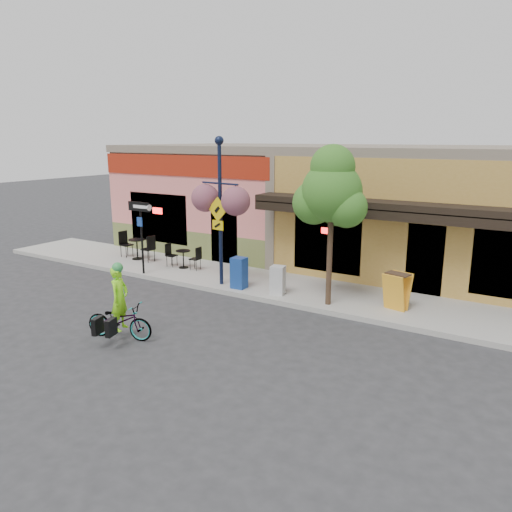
{
  "coord_description": "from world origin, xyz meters",
  "views": [
    {
      "loc": [
        7.76,
        -11.66,
        4.8
      ],
      "look_at": [
        0.22,
        0.5,
        1.4
      ],
      "focal_mm": 35.0,
      "sensor_mm": 36.0,
      "label": 1
    }
  ],
  "objects_px": {
    "cyclist_rider": "(120,308)",
    "lamp_post": "(220,212)",
    "newspaper_box_grey": "(278,280)",
    "building": "(341,202)",
    "bicycle": "(120,321)",
    "street_tree": "(331,226)",
    "one_way_sign": "(142,238)",
    "newspaper_box_blue": "(239,273)"
  },
  "relations": [
    {
      "from": "cyclist_rider",
      "to": "one_way_sign",
      "type": "distance_m",
      "value": 5.59
    },
    {
      "from": "lamp_post",
      "to": "street_tree",
      "type": "relative_size",
      "value": 1.04
    },
    {
      "from": "newspaper_box_blue",
      "to": "one_way_sign",
      "type": "bearing_deg",
      "value": -176.59
    },
    {
      "from": "building",
      "to": "newspaper_box_blue",
      "type": "xyz_separation_m",
      "value": [
        -0.7,
        -6.54,
        -1.6
      ]
    },
    {
      "from": "street_tree",
      "to": "cyclist_rider",
      "type": "bearing_deg",
      "value": -126.03
    },
    {
      "from": "newspaper_box_blue",
      "to": "street_tree",
      "type": "distance_m",
      "value": 3.52
    },
    {
      "from": "building",
      "to": "bicycle",
      "type": "distance_m",
      "value": 11.38
    },
    {
      "from": "newspaper_box_grey",
      "to": "lamp_post",
      "type": "bearing_deg",
      "value": 170.2
    },
    {
      "from": "bicycle",
      "to": "lamp_post",
      "type": "height_order",
      "value": "lamp_post"
    },
    {
      "from": "cyclist_rider",
      "to": "newspaper_box_blue",
      "type": "height_order",
      "value": "cyclist_rider"
    },
    {
      "from": "lamp_post",
      "to": "newspaper_box_grey",
      "type": "bearing_deg",
      "value": 8.09
    },
    {
      "from": "one_way_sign",
      "to": "street_tree",
      "type": "distance_m",
      "value": 6.96
    },
    {
      "from": "street_tree",
      "to": "one_way_sign",
      "type": "bearing_deg",
      "value": -177.14
    },
    {
      "from": "building",
      "to": "newspaper_box_grey",
      "type": "distance_m",
      "value": 6.68
    },
    {
      "from": "newspaper_box_blue",
      "to": "newspaper_box_grey",
      "type": "distance_m",
      "value": 1.35
    },
    {
      "from": "building",
      "to": "newspaper_box_grey",
      "type": "relative_size",
      "value": 20.76
    },
    {
      "from": "lamp_post",
      "to": "one_way_sign",
      "type": "height_order",
      "value": "lamp_post"
    },
    {
      "from": "bicycle",
      "to": "building",
      "type": "bearing_deg",
      "value": -21.17
    },
    {
      "from": "lamp_post",
      "to": "newspaper_box_grey",
      "type": "distance_m",
      "value": 2.84
    },
    {
      "from": "cyclist_rider",
      "to": "newspaper_box_grey",
      "type": "xyz_separation_m",
      "value": [
        1.71,
        4.74,
        -0.2
      ]
    },
    {
      "from": "building",
      "to": "one_way_sign",
      "type": "distance_m",
      "value": 8.26
    },
    {
      "from": "bicycle",
      "to": "newspaper_box_blue",
      "type": "xyz_separation_m",
      "value": [
        0.41,
        4.64,
        0.19
      ]
    },
    {
      "from": "cyclist_rider",
      "to": "one_way_sign",
      "type": "height_order",
      "value": "one_way_sign"
    },
    {
      "from": "cyclist_rider",
      "to": "lamp_post",
      "type": "distance_m",
      "value": 5.04
    },
    {
      "from": "bicycle",
      "to": "newspaper_box_blue",
      "type": "bearing_deg",
      "value": -20.55
    },
    {
      "from": "one_way_sign",
      "to": "bicycle",
      "type": "bearing_deg",
      "value": -51.17
    },
    {
      "from": "building",
      "to": "cyclist_rider",
      "type": "bearing_deg",
      "value": -95.41
    },
    {
      "from": "newspaper_box_blue",
      "to": "bicycle",
      "type": "bearing_deg",
      "value": -96.23
    },
    {
      "from": "one_way_sign",
      "to": "street_tree",
      "type": "xyz_separation_m",
      "value": [
        6.88,
        0.34,
        1.01
      ]
    },
    {
      "from": "bicycle",
      "to": "street_tree",
      "type": "xyz_separation_m",
      "value": [
        3.45,
        4.68,
        1.97
      ]
    },
    {
      "from": "newspaper_box_blue",
      "to": "cyclist_rider",
      "type": "bearing_deg",
      "value": -95.62
    },
    {
      "from": "bicycle",
      "to": "newspaper_box_grey",
      "type": "height_order",
      "value": "newspaper_box_grey"
    },
    {
      "from": "one_way_sign",
      "to": "newspaper_box_blue",
      "type": "xyz_separation_m",
      "value": [
        3.84,
        0.31,
        -0.77
      ]
    },
    {
      "from": "lamp_post",
      "to": "street_tree",
      "type": "bearing_deg",
      "value": 6.81
    },
    {
      "from": "cyclist_rider",
      "to": "lamp_post",
      "type": "height_order",
      "value": "lamp_post"
    },
    {
      "from": "newspaper_box_blue",
      "to": "lamp_post",
      "type": "bearing_deg",
      "value": 173.12
    },
    {
      "from": "cyclist_rider",
      "to": "one_way_sign",
      "type": "xyz_separation_m",
      "value": [
        -3.48,
        4.33,
        0.63
      ]
    },
    {
      "from": "bicycle",
      "to": "cyclist_rider",
      "type": "xyz_separation_m",
      "value": [
        0.05,
        0.0,
        0.33
      ]
    },
    {
      "from": "cyclist_rider",
      "to": "one_way_sign",
      "type": "relative_size",
      "value": 0.62
    },
    {
      "from": "cyclist_rider",
      "to": "newspaper_box_grey",
      "type": "distance_m",
      "value": 5.04
    },
    {
      "from": "bicycle",
      "to": "one_way_sign",
      "type": "relative_size",
      "value": 0.68
    },
    {
      "from": "street_tree",
      "to": "lamp_post",
      "type": "bearing_deg",
      "value": 179.41
    }
  ]
}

